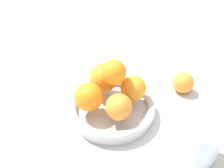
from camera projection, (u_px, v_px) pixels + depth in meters
The scene contains 5 objects.
ground_plane at pixel (112, 113), 0.62m from camera, with size 4.00×4.00×0.00m, color beige.
fruit_bowl at pixel (112, 108), 0.60m from camera, with size 0.24×0.24×0.04m.
orange_pile at pixel (110, 87), 0.57m from camera, with size 0.19×0.19×0.12m.
stray_orange at pixel (183, 83), 0.68m from camera, with size 0.07×0.07×0.07m, color orange.
drinking_glass at pixel (203, 144), 0.48m from camera, with size 0.07×0.07×0.09m, color silver.
Camera 1 is at (0.38, -0.22, 0.44)m, focal length 35.00 mm.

